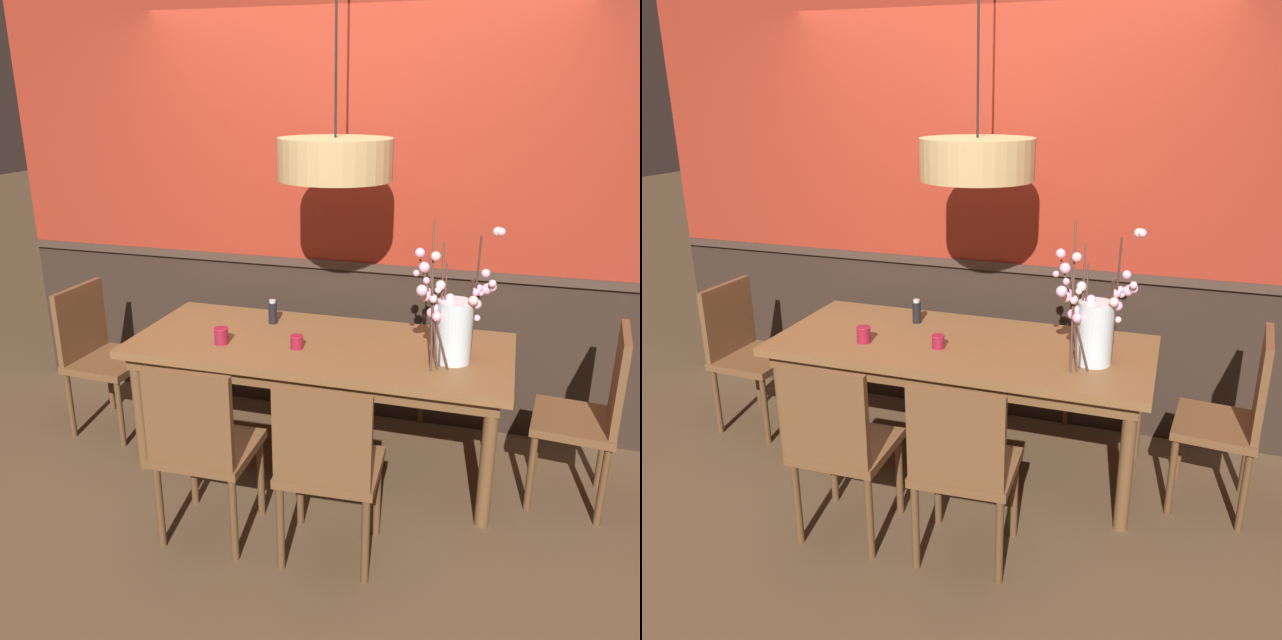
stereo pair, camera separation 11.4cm
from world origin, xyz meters
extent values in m
plane|color=brown|center=(0.00, 0.00, 0.00)|extent=(24.00, 24.00, 0.00)
cube|color=#2D2119|center=(0.00, 0.69, 0.50)|extent=(4.60, 0.12, 1.00)
cube|color=#3E2E24|center=(0.00, 0.68, 1.02)|extent=(4.60, 0.14, 0.05)
cube|color=maroon|center=(0.00, 0.69, 1.99)|extent=(4.60, 0.12, 2.00)
cube|color=brown|center=(0.00, 0.00, 0.72)|extent=(2.07, 0.89, 0.05)
cube|color=brown|center=(0.00, 0.00, 0.65)|extent=(1.96, 0.78, 0.08)
cylinder|color=brown|center=(-0.94, -0.36, 0.35)|extent=(0.07, 0.07, 0.69)
cylinder|color=brown|center=(0.94, -0.36, 0.35)|extent=(0.07, 0.07, 0.69)
cylinder|color=brown|center=(-0.94, 0.36, 0.35)|extent=(0.07, 0.07, 0.69)
cylinder|color=brown|center=(0.94, 0.36, 0.35)|extent=(0.07, 0.07, 0.69)
cube|color=brown|center=(-1.36, 0.01, 0.45)|extent=(0.44, 0.47, 0.04)
cube|color=brown|center=(-1.55, 0.02, 0.70)|extent=(0.06, 0.43, 0.45)
cylinder|color=brown|center=(-1.17, 0.20, 0.22)|extent=(0.04, 0.04, 0.43)
cylinder|color=brown|center=(-1.19, -0.20, 0.22)|extent=(0.04, 0.04, 0.43)
cylinder|color=brown|center=(-1.53, 0.22, 0.22)|extent=(0.04, 0.04, 0.43)
cylinder|color=brown|center=(-1.55, -0.18, 0.22)|extent=(0.04, 0.04, 0.43)
cube|color=brown|center=(-0.32, -0.77, 0.45)|extent=(0.44, 0.43, 0.04)
cube|color=brown|center=(-0.31, -0.95, 0.70)|extent=(0.41, 0.05, 0.45)
cylinder|color=brown|center=(-0.51, -0.59, 0.22)|extent=(0.04, 0.04, 0.43)
cylinder|color=brown|center=(-0.14, -0.58, 0.22)|extent=(0.04, 0.04, 0.43)
cylinder|color=brown|center=(-0.50, -0.95, 0.22)|extent=(0.04, 0.04, 0.43)
cylinder|color=brown|center=(-0.13, -0.94, 0.22)|extent=(0.04, 0.04, 0.43)
cube|color=brown|center=(0.30, 0.79, 0.44)|extent=(0.46, 0.41, 0.04)
cube|color=brown|center=(0.31, 0.97, 0.69)|extent=(0.43, 0.04, 0.45)
cylinder|color=brown|center=(0.50, 0.62, 0.21)|extent=(0.04, 0.04, 0.42)
cylinder|color=brown|center=(0.10, 0.63, 0.21)|extent=(0.04, 0.04, 0.42)
cylinder|color=brown|center=(0.51, 0.96, 0.21)|extent=(0.04, 0.04, 0.42)
cylinder|color=brown|center=(0.11, 0.97, 0.21)|extent=(0.04, 0.04, 0.42)
cube|color=brown|center=(1.35, 0.00, 0.46)|extent=(0.43, 0.46, 0.04)
cube|color=brown|center=(1.52, -0.01, 0.72)|extent=(0.07, 0.40, 0.49)
cylinder|color=brown|center=(1.16, -0.16, 0.22)|extent=(0.04, 0.04, 0.43)
cylinder|color=brown|center=(1.20, 0.20, 0.22)|extent=(0.04, 0.04, 0.43)
cylinder|color=brown|center=(1.50, -0.19, 0.22)|extent=(0.04, 0.04, 0.43)
cylinder|color=brown|center=(1.53, 0.17, 0.22)|extent=(0.04, 0.04, 0.43)
cube|color=brown|center=(0.28, -0.76, 0.45)|extent=(0.46, 0.42, 0.04)
cube|color=brown|center=(0.29, -0.93, 0.69)|extent=(0.42, 0.06, 0.43)
cylinder|color=brown|center=(0.08, -0.60, 0.21)|extent=(0.04, 0.04, 0.43)
cylinder|color=brown|center=(0.46, -0.58, 0.21)|extent=(0.04, 0.04, 0.43)
cylinder|color=brown|center=(0.09, -0.93, 0.21)|extent=(0.04, 0.04, 0.43)
cylinder|color=brown|center=(0.47, -0.91, 0.21)|extent=(0.04, 0.04, 0.43)
cube|color=brown|center=(-0.32, 0.79, 0.46)|extent=(0.44, 0.47, 0.04)
cube|color=brown|center=(-0.34, 0.99, 0.71)|extent=(0.39, 0.07, 0.46)
cylinder|color=brown|center=(-0.13, 0.62, 0.22)|extent=(0.04, 0.04, 0.43)
cylinder|color=brown|center=(-0.48, 0.59, 0.22)|extent=(0.04, 0.04, 0.43)
cylinder|color=brown|center=(-0.17, 1.00, 0.22)|extent=(0.04, 0.04, 0.43)
cylinder|color=brown|center=(-0.51, 0.97, 0.22)|extent=(0.04, 0.04, 0.43)
cylinder|color=silver|center=(0.72, -0.06, 0.90)|extent=(0.18, 0.18, 0.32)
cylinder|color=silver|center=(0.72, -0.06, 0.78)|extent=(0.16, 0.16, 0.07)
cylinder|color=#472D23|center=(0.61, -0.10, 1.09)|extent=(0.07, 0.26, 0.70)
sphere|color=#F4AAC5|center=(0.53, -0.08, 1.30)|extent=(0.05, 0.05, 0.05)
sphere|color=beige|center=(0.62, -0.13, 1.08)|extent=(0.04, 0.04, 0.04)
sphere|color=#EEA7C5|center=(0.56, -0.08, 1.22)|extent=(0.05, 0.05, 0.05)
sphere|color=#EFB0BF|center=(0.61, -0.08, 1.07)|extent=(0.04, 0.04, 0.04)
cylinder|color=#472D23|center=(0.65, -0.06, 1.04)|extent=(0.04, 0.20, 0.59)
sphere|color=beige|center=(0.62, -0.08, 1.02)|extent=(0.04, 0.04, 0.04)
sphere|color=beige|center=(0.64, -0.06, 1.14)|extent=(0.05, 0.05, 0.05)
sphere|color=#FDB9C5|center=(0.61, -0.06, 1.28)|extent=(0.05, 0.05, 0.05)
cylinder|color=#472D23|center=(0.80, -0.05, 0.97)|extent=(0.01, 0.20, 0.46)
sphere|color=#F1B4CE|center=(0.89, -0.03, 1.14)|extent=(0.04, 0.04, 0.04)
sphere|color=silver|center=(0.83, -0.06, 0.98)|extent=(0.03, 0.03, 0.03)
sphere|color=#E8B6CC|center=(0.89, -0.07, 1.17)|extent=(0.04, 0.04, 0.04)
sphere|color=#F5AFC2|center=(0.87, -0.03, 1.13)|extent=(0.04, 0.04, 0.04)
sphere|color=#F6B3D0|center=(0.86, -0.02, 1.12)|extent=(0.05, 0.05, 0.05)
sphere|color=#F2B0C9|center=(0.82, -0.07, 1.05)|extent=(0.05, 0.05, 0.05)
cylinder|color=#472D23|center=(0.62, -0.12, 1.00)|extent=(0.20, 0.15, 0.52)
sphere|color=#ECAFCC|center=(0.57, -0.21, 1.14)|extent=(0.06, 0.06, 0.06)
sphere|color=#F5A7BD|center=(0.54, -0.23, 1.23)|extent=(0.03, 0.03, 0.03)
sphere|color=#F9A6C7|center=(0.59, -0.21, 1.19)|extent=(0.03, 0.03, 0.03)
sphere|color=#FCA5C1|center=(0.63, -0.09, 0.99)|extent=(0.05, 0.05, 0.05)
sphere|color=#FAB1CA|center=(0.61, -0.09, 1.00)|extent=(0.05, 0.05, 0.05)
cylinder|color=#472D23|center=(0.78, -0.07, 0.98)|extent=(0.05, 0.16, 0.47)
sphere|color=#EFB4CF|center=(0.84, -0.07, 1.11)|extent=(0.03, 0.03, 0.03)
sphere|color=silver|center=(0.79, -0.06, 0.99)|extent=(0.03, 0.03, 0.03)
sphere|color=#FDADBC|center=(0.81, -0.10, 1.07)|extent=(0.05, 0.05, 0.05)
cylinder|color=#472D23|center=(0.63, -0.05, 0.96)|extent=(0.04, 0.12, 0.44)
sphere|color=#ECACD2|center=(0.58, -0.05, 1.09)|extent=(0.05, 0.05, 0.05)
sphere|color=#F0B5C3|center=(0.62, -0.02, 0.97)|extent=(0.05, 0.05, 0.05)
sphere|color=#EFB6D1|center=(0.61, -0.01, 0.98)|extent=(0.05, 0.05, 0.05)
sphere|color=#F4A8D1|center=(0.58, -0.05, 1.09)|extent=(0.04, 0.04, 0.04)
cylinder|color=#472D23|center=(0.67, -0.06, 0.99)|extent=(0.02, 0.08, 0.50)
sphere|color=beige|center=(0.68, -0.05, 0.99)|extent=(0.04, 0.04, 0.04)
sphere|color=#ECB3D3|center=(0.69, -0.05, 1.07)|extent=(0.04, 0.04, 0.04)
sphere|color=#F2BCC5|center=(0.63, -0.09, 1.12)|extent=(0.03, 0.03, 0.03)
sphere|color=#FBB3BB|center=(0.63, -0.07, 0.99)|extent=(0.05, 0.05, 0.05)
cylinder|color=#472D23|center=(0.81, -0.09, 1.08)|extent=(0.03, 0.13, 0.67)
sphere|color=#EBAFD2|center=(0.81, -0.09, 1.12)|extent=(0.04, 0.04, 0.04)
sphere|color=#FCBFBB|center=(0.89, -0.06, 1.42)|extent=(0.05, 0.05, 0.05)
sphere|color=#FEB3BE|center=(0.91, -0.08, 1.42)|extent=(0.04, 0.04, 0.04)
sphere|color=#FEA8C8|center=(0.83, -0.08, 1.14)|extent=(0.04, 0.04, 0.04)
sphere|color=beige|center=(0.81, -0.12, 1.09)|extent=(0.05, 0.05, 0.05)
sphere|color=#EDAAC7|center=(0.85, -0.08, 1.22)|extent=(0.04, 0.04, 0.04)
cylinder|color=#472D23|center=(0.62, -0.12, 1.01)|extent=(0.10, 0.18, 0.53)
sphere|color=beige|center=(0.64, -0.13, 0.98)|extent=(0.04, 0.04, 0.04)
sphere|color=#EFAEC1|center=(0.58, -0.13, 1.09)|extent=(0.05, 0.05, 0.05)
sphere|color=#F2A5C2|center=(0.64, -0.15, 1.00)|extent=(0.05, 0.05, 0.05)
cylinder|color=maroon|center=(-0.51, -0.18, 0.78)|extent=(0.08, 0.08, 0.09)
torus|color=#A81B37|center=(-0.51, -0.18, 0.83)|extent=(0.08, 0.08, 0.01)
cylinder|color=silver|center=(-0.51, -0.18, 0.77)|extent=(0.05, 0.05, 0.05)
cylinder|color=maroon|center=(-0.09, -0.12, 0.78)|extent=(0.07, 0.07, 0.07)
torus|color=#A81B37|center=(-0.09, -0.12, 0.81)|extent=(0.07, 0.07, 0.01)
cylinder|color=silver|center=(-0.09, -0.12, 0.76)|extent=(0.05, 0.05, 0.04)
cylinder|color=black|center=(-0.36, 0.22, 0.80)|extent=(0.05, 0.05, 0.13)
cylinder|color=beige|center=(-0.36, 0.22, 0.87)|extent=(0.04, 0.04, 0.02)
cylinder|color=tan|center=(0.07, 0.04, 1.72)|extent=(0.58, 0.58, 0.21)
sphere|color=#F9EAB7|center=(0.07, 0.04, 1.69)|extent=(0.14, 0.14, 0.14)
cylinder|color=black|center=(0.07, 0.04, 2.41)|extent=(0.01, 0.01, 1.17)
camera|label=1|loc=(0.95, -3.19, 2.04)|focal=36.43mm
camera|label=2|loc=(1.06, -3.15, 2.04)|focal=36.43mm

